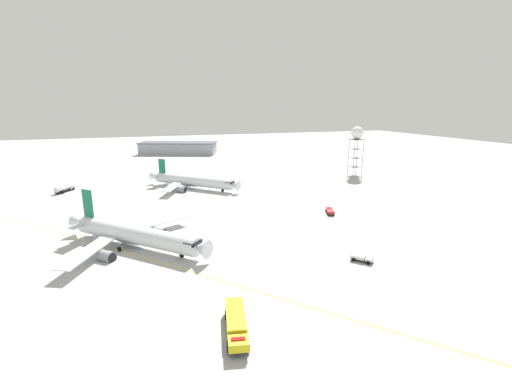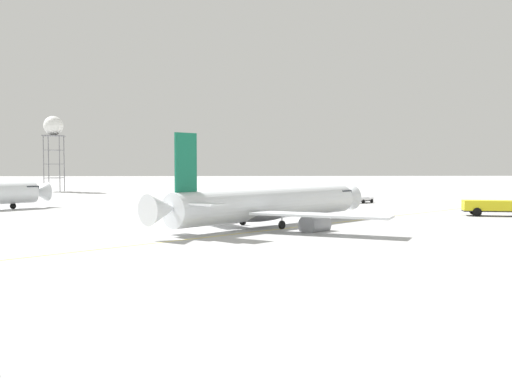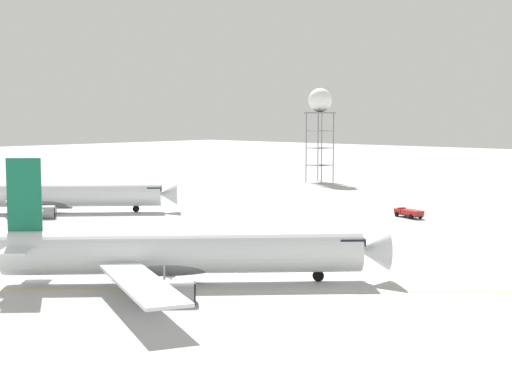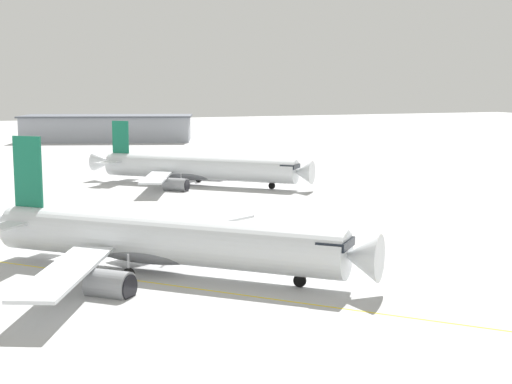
{
  "view_description": "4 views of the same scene",
  "coord_description": "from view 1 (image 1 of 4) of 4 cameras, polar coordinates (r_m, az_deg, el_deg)",
  "views": [
    {
      "loc": [
        -82.67,
        -4.56,
        31.81
      ],
      "look_at": [
        22.33,
        -39.67,
        4.43
      ],
      "focal_mm": 24.77,
      "sensor_mm": 36.0,
      "label": 1
    },
    {
      "loc": [
        2.83,
        76.17,
        8.56
      ],
      "look_at": [
        -0.27,
        -2.85,
        4.6
      ],
      "focal_mm": 41.05,
      "sensor_mm": 36.0,
      "label": 2
    },
    {
      "loc": [
        -55.64,
        46.16,
        16.03
      ],
      "look_at": [
        22.33,
        -39.67,
        4.32
      ],
      "focal_mm": 53.73,
      "sensor_mm": 36.0,
      "label": 3
    },
    {
      "loc": [
        -65.76,
        15.27,
        16.96
      ],
      "look_at": [
        7.72,
        -15.64,
        5.35
      ],
      "focal_mm": 52.0,
      "sensor_mm": 36.0,
      "label": 4
    }
  ],
  "objects": [
    {
      "name": "radar_tower",
      "position": [
        168.26,
        16.0,
        8.85
      ],
      "size": [
        5.66,
        5.66,
        22.33
      ],
      "color": "slate",
      "rests_on": "ground_plane"
    },
    {
      "name": "fire_tender_truck",
      "position": [
        53.89,
        -3.24,
        -20.31
      ],
      "size": [
        11.27,
        4.85,
        2.5
      ],
      "rotation": [
        0.0,
        0.0,
        2.94
      ],
      "color": "#232326",
      "rests_on": "ground_plane"
    },
    {
      "name": "fuel_tanker_truck",
      "position": [
        150.25,
        -28.61,
        0.56
      ],
      "size": [
        8.96,
        6.33,
        2.87
      ],
      "rotation": [
        0.0,
        0.0,
        5.79
      ],
      "color": "#232326",
      "rests_on": "ground_plane"
    },
    {
      "name": "airliner_secondary",
      "position": [
        140.12,
        -10.22,
        1.71
      ],
      "size": [
        31.27,
        32.05,
        10.76
      ],
      "rotation": [
        0.0,
        0.0,
        3.95
      ],
      "color": "silver",
      "rests_on": "ground_plane"
    },
    {
      "name": "ops_pickup_truck",
      "position": [
        108.42,
        11.87,
        -3.03
      ],
      "size": [
        5.56,
        3.54,
        1.41
      ],
      "rotation": [
        0.0,
        0.0,
        5.93
      ],
      "color": "#232326",
      "rests_on": "ground_plane"
    },
    {
      "name": "terminal_shed",
      "position": [
        242.45,
        -12.43,
        6.97
      ],
      "size": [
        33.87,
        53.25,
        7.8
      ],
      "rotation": [
        0.0,
        0.0,
        7.51
      ],
      "color": "#999EA8",
      "rests_on": "ground_plane"
    },
    {
      "name": "taxiway_centreline",
      "position": [
        81.15,
        -18.21,
        -9.92
      ],
      "size": [
        123.66,
        109.56,
        0.01
      ],
      "rotation": [
        0.0,
        0.0,
        3.87
      ],
      "color": "yellow",
      "rests_on": "ground_plane"
    },
    {
      "name": "pushback_tug_truck",
      "position": [
        78.22,
        16.66,
        -10.08
      ],
      "size": [
        4.75,
        4.51,
        1.3
      ],
      "rotation": [
        0.0,
        0.0,
        3.85
      ],
      "color": "#232326",
      "rests_on": "ground_plane"
    },
    {
      "name": "ground_plane",
      "position": [
        88.7,
        -20.35,
        -8.04
      ],
      "size": [
        600.0,
        600.0,
        0.0
      ],
      "primitive_type": "plane",
      "color": "#B2B2B2"
    },
    {
      "name": "airliner_main",
      "position": [
        85.91,
        -19.08,
        -6.62
      ],
      "size": [
        30.88,
        31.12,
        12.49
      ],
      "rotation": [
        0.0,
        0.0,
        3.93
      ],
      "color": "silver",
      "rests_on": "ground_plane"
    }
  ]
}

